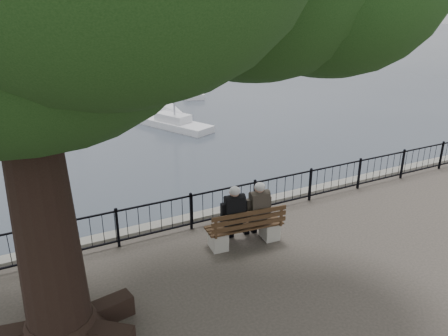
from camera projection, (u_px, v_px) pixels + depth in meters
harbor at (216, 229)px, 12.97m from camera, size 260.00×260.00×1.20m
railing at (224, 203)px, 12.18m from camera, size 22.06×0.06×1.00m
bench at (245, 231)px, 11.07m from camera, size 2.04×0.80×1.05m
person_left at (232, 217)px, 10.92m from camera, size 0.51×0.86×1.66m
person_right at (256, 213)px, 11.15m from camera, size 0.51×0.86×1.66m
lion_monument at (58, 44)px, 52.23m from camera, size 5.67×5.67×8.45m
sailboat_b at (49, 114)px, 26.94m from camera, size 2.16×5.29×10.25m
sailboat_c at (173, 122)px, 25.15m from camera, size 3.38×5.23×10.78m
sailboat_d at (190, 90)px, 34.50m from camera, size 2.93×5.57×9.56m
sailboat_f at (70, 83)px, 37.44m from camera, size 3.12×5.76×11.04m
sailboat_g at (157, 65)px, 48.19m from camera, size 2.48×6.18×11.09m
far_shore at (160, 17)px, 86.15m from camera, size 30.00×8.60×9.18m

